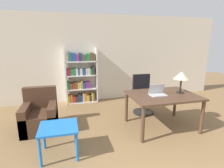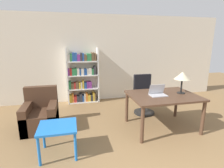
# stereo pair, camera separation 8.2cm
# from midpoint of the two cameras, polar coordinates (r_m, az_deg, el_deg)

# --- Properties ---
(wall_back) EXTENTS (8.00, 0.06, 2.70)m
(wall_back) POSITION_cam_midpoint_polar(r_m,az_deg,el_deg) (5.68, -3.23, 8.30)
(wall_back) COLOR beige
(wall_back) RESTS_ON ground_plane
(desk) EXTENTS (1.44, 1.07, 0.77)m
(desk) POSITION_cam_midpoint_polar(r_m,az_deg,el_deg) (3.96, 15.57, -4.57)
(desk) COLOR #4C3323
(desk) RESTS_ON ground_plane
(laptop) EXTENTS (0.35, 0.23, 0.23)m
(laptop) POSITION_cam_midpoint_polar(r_m,az_deg,el_deg) (3.84, 14.00, -2.77)
(laptop) COLOR #B2B2B7
(laptop) RESTS_ON desk
(table_lamp) EXTENTS (0.35, 0.35, 0.48)m
(table_lamp) POSITION_cam_midpoint_polar(r_m,az_deg,el_deg) (4.10, 21.23, 2.51)
(table_lamp) COLOR black
(table_lamp) RESTS_ON desk
(office_chair) EXTENTS (0.55, 0.55, 1.03)m
(office_chair) POSITION_cam_midpoint_polar(r_m,az_deg,el_deg) (4.78, 9.52, -3.82)
(office_chair) COLOR black
(office_chair) RESTS_ON ground_plane
(side_table_blue) EXTENTS (0.62, 0.56, 0.52)m
(side_table_blue) POSITION_cam_midpoint_polar(r_m,az_deg,el_deg) (3.13, -17.77, -14.31)
(side_table_blue) COLOR blue
(side_table_blue) RESTS_ON ground_plane
(armchair) EXTENTS (0.70, 0.78, 0.89)m
(armchair) POSITION_cam_midpoint_polar(r_m,az_deg,el_deg) (4.19, -22.91, -9.72)
(armchair) COLOR #472D1E
(armchair) RESTS_ON ground_plane
(bookshelf) EXTENTS (0.97, 0.28, 1.70)m
(bookshelf) POSITION_cam_midpoint_polar(r_m,az_deg,el_deg) (5.48, -10.58, 1.86)
(bookshelf) COLOR white
(bookshelf) RESTS_ON ground_plane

